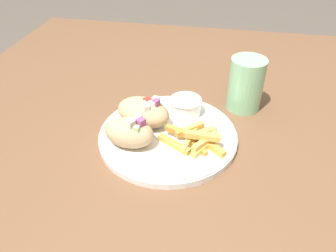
{
  "coord_description": "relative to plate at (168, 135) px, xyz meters",
  "views": [
    {
      "loc": [
        0.08,
        -0.59,
        1.18
      ],
      "look_at": [
        -0.03,
        -0.05,
        0.76
      ],
      "focal_mm": 35.0,
      "sensor_mm": 36.0,
      "label": 1
    }
  ],
  "objects": [
    {
      "name": "table",
      "position": [
        0.03,
        0.05,
        -0.08
      ],
      "size": [
        1.27,
        1.27,
        0.73
      ],
      "color": "brown",
      "rests_on": "ground_plane"
    },
    {
      "name": "pita_sandwich_near",
      "position": [
        -0.07,
        -0.05,
        0.03
      ],
      "size": [
        0.11,
        0.08,
        0.07
      ],
      "rotation": [
        0.0,
        0.0,
        -0.12
      ],
      "color": "tan",
      "rests_on": "plate"
    },
    {
      "name": "fries_pile",
      "position": [
        0.06,
        -0.02,
        0.02
      ],
      "size": [
        0.14,
        0.1,
        0.03
      ],
      "color": "#E5B251",
      "rests_on": "plate"
    },
    {
      "name": "sauce_ramekin",
      "position": [
        0.02,
        0.08,
        0.03
      ],
      "size": [
        0.07,
        0.07,
        0.04
      ],
      "color": "white",
      "rests_on": "plate"
    },
    {
      "name": "plate",
      "position": [
        0.0,
        0.0,
        0.0
      ],
      "size": [
        0.3,
        0.3,
        0.02
      ],
      "color": "white",
      "rests_on": "table"
    },
    {
      "name": "pita_sandwich_far",
      "position": [
        -0.06,
        0.03,
        0.04
      ],
      "size": [
        0.14,
        0.11,
        0.07
      ],
      "rotation": [
        0.0,
        0.0,
        -0.26
      ],
      "color": "tan",
      "rests_on": "plate"
    },
    {
      "name": "water_glass",
      "position": [
        0.16,
        0.16,
        0.05
      ],
      "size": [
        0.08,
        0.08,
        0.13
      ],
      "color": "#8CCC93",
      "rests_on": "table"
    }
  ]
}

